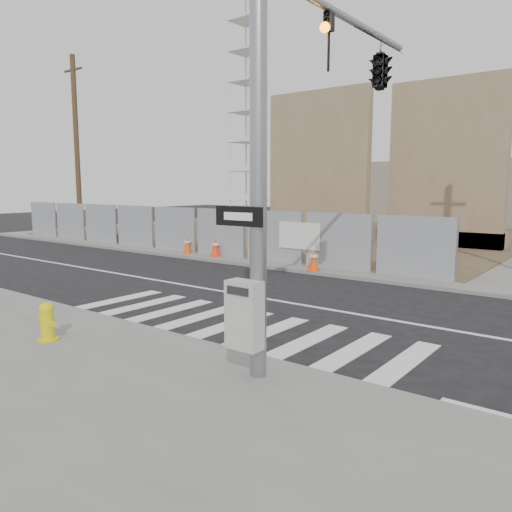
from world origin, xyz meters
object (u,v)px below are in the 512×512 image
Objects in this scene: fire_hydrant at (47,322)px; signal_pole at (347,94)px; crane_tower at (248,99)px; traffic_cone_b at (187,245)px; traffic_cone_c at (215,247)px; traffic_cone_a at (119,235)px; traffic_cone_d at (314,259)px.

signal_pole is at bearing 53.56° from fire_hydrant.
fire_hydrant is at bearing -59.99° from crane_tower.
crane_tower reaches higher than traffic_cone_b.
fire_hydrant is 11.88m from traffic_cone_c.
traffic_cone_a is 5.73m from traffic_cone_b.
crane_tower reaches higher than traffic_cone_c.
signal_pole is 9.17× the size of traffic_cone_b.
traffic_cone_b is 0.95× the size of traffic_cone_d.
crane_tower reaches higher than signal_pole.
traffic_cone_a is 0.99× the size of traffic_cone_c.
crane_tower is 22.67× the size of traffic_cone_d.
traffic_cone_a is 0.98× the size of traffic_cone_d.
traffic_cone_c reaches higher than fire_hydrant.
crane_tower is (-17.49, 19.05, 4.24)m from signal_pole.
signal_pole is at bearing -47.43° from crane_tower.
fire_hydrant is 0.96× the size of traffic_cone_a.
traffic_cone_c is (-9.58, 6.83, -4.27)m from signal_pole.
signal_pole is 0.39× the size of crane_tower.
traffic_cone_c is (1.69, -0.01, 0.01)m from traffic_cone_b.
signal_pole reaches higher than traffic_cone_c.
signal_pole is 12.52m from traffic_cone_c.
signal_pole is 9.28× the size of fire_hydrant.
traffic_cone_d is (13.09, -12.78, -8.51)m from crane_tower.
traffic_cone_a is at bearing -87.35° from crane_tower.
traffic_cone_d reaches higher than traffic_cone_b.
traffic_cone_c is at bearing 173.73° from traffic_cone_d.
traffic_cone_a is at bearing 150.32° from fire_hydrant.
traffic_cone_c is at bearing -5.00° from traffic_cone_a.
traffic_cone_c is at bearing 128.43° from fire_hydrant.
fire_hydrant is at bearing -56.78° from traffic_cone_b.
signal_pole is 8.77m from traffic_cone_d.
traffic_cone_a is 7.41m from traffic_cone_c.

